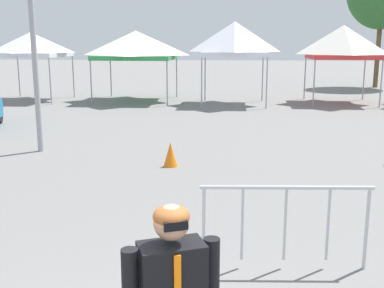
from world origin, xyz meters
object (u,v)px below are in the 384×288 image
at_px(canopy_tent_far_right, 136,45).
at_px(canopy_tent_left_of_center, 235,39).
at_px(traffic_cone_lot_center, 171,154).
at_px(canopy_tent_far_left, 31,45).
at_px(crowd_barrier_by_lift, 286,211).
at_px(canopy_tent_right_of_center, 343,42).

bearing_deg(canopy_tent_far_right, canopy_tent_left_of_center, -11.37).
bearing_deg(canopy_tent_left_of_center, traffic_cone_lot_center, -97.97).
bearing_deg(canopy_tent_far_left, canopy_tent_far_right, 1.71).
relative_size(canopy_tent_left_of_center, crowd_barrier_by_lift, 1.73).
bearing_deg(traffic_cone_lot_center, canopy_tent_far_left, 124.05).
distance_m(canopy_tent_left_of_center, traffic_cone_lot_center, 11.46).
bearing_deg(canopy_tent_left_of_center, canopy_tent_right_of_center, 8.73).
height_order(canopy_tent_far_left, canopy_tent_far_right, canopy_tent_far_right).
height_order(canopy_tent_left_of_center, crowd_barrier_by_lift, canopy_tent_left_of_center).
distance_m(canopy_tent_far_left, canopy_tent_far_right, 4.97).
bearing_deg(canopy_tent_far_left, crowd_barrier_by_lift, -59.04).
distance_m(canopy_tent_far_right, crowd_barrier_by_lift, 17.61).
bearing_deg(traffic_cone_lot_center, crowd_barrier_by_lift, -67.54).
relative_size(canopy_tent_left_of_center, canopy_tent_right_of_center, 1.04).
bearing_deg(traffic_cone_lot_center, canopy_tent_left_of_center, 82.03).
bearing_deg(crowd_barrier_by_lift, canopy_tent_right_of_center, 75.14).
distance_m(canopy_tent_left_of_center, crowd_barrier_by_lift, 16.01).
bearing_deg(canopy_tent_left_of_center, canopy_tent_far_left, 175.38).
height_order(canopy_tent_far_right, traffic_cone_lot_center, canopy_tent_far_right).
bearing_deg(crowd_barrier_by_lift, canopy_tent_left_of_center, 91.59).
height_order(canopy_tent_far_left, crowd_barrier_by_lift, canopy_tent_far_left).
height_order(crowd_barrier_by_lift, traffic_cone_lot_center, crowd_barrier_by_lift).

